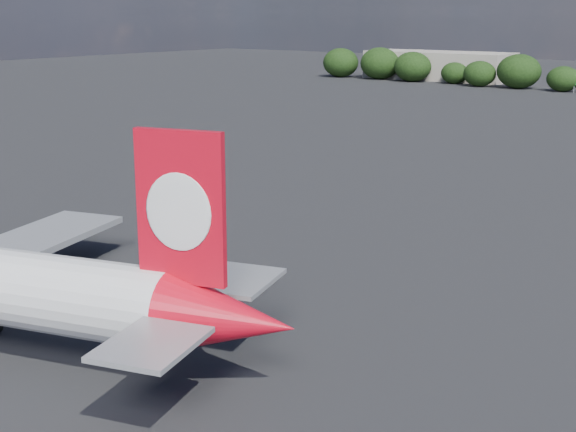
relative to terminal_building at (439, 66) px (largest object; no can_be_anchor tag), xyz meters
The scene contains 2 objects.
ground 147.19m from the terminal_building, 63.78° to the right, with size 500.00×500.00×0.00m, color black.
terminal_building is the anchor object (origin of this frame).
Camera 1 is at (42.56, -23.14, 19.26)m, focal length 50.00 mm.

